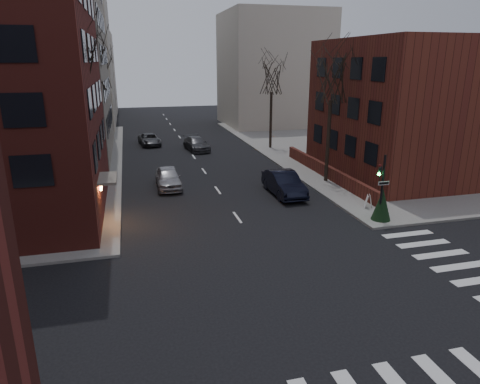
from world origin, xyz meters
The scene contains 21 objects.
ground centered at (0.00, 0.00, 0.00)m, with size 160.00×160.00×0.00m, color black.
sidewalk_far_right centered at (29.00, 30.00, 0.07)m, with size 44.00×44.00×0.15m, color gray.
building_right_brick centered at (16.50, 19.00, 5.50)m, with size 12.00×14.00×11.00m, color #5A241A.
low_wall_right centered at (9.30, 19.00, 0.65)m, with size 0.35×16.00×1.00m, color #5A241A.
building_distant_la centered at (-15.00, 55.00, 9.00)m, with size 14.00×16.00×18.00m, color #B9AD9C.
building_distant_ra centered at (15.00, 50.00, 8.00)m, with size 14.00×14.00×16.00m, color #B9AD9C.
building_distant_lb centered at (-13.00, 72.00, 7.00)m, with size 10.00×12.00×14.00m, color #B9AD9C.
traffic_signal centered at (7.94, 8.99, 1.91)m, with size 0.76×0.44×4.00m.
tree_left_a centered at (-8.80, 14.00, 8.47)m, with size 4.18×4.18×10.26m.
tree_left_b centered at (-8.80, 26.00, 8.91)m, with size 4.40×4.40×10.80m.
tree_left_c centered at (-8.80, 40.00, 8.03)m, with size 3.96×3.96×9.72m.
tree_right_a centered at (8.80, 18.00, 8.03)m, with size 3.96×3.96×9.72m.
tree_right_b centered at (8.80, 32.00, 7.59)m, with size 3.74×3.74×9.18m.
streetlamp_near centered at (-8.20, 22.00, 4.24)m, with size 0.36×0.36×6.28m.
streetlamp_far centered at (-8.20, 42.00, 4.24)m, with size 0.36×0.36×6.28m.
parked_sedan centered at (4.40, 15.70, 0.85)m, with size 1.80×5.17×1.71m, color black.
car_lane_silver centered at (-3.50, 19.65, 0.78)m, with size 1.85×4.60×1.57m, color #9F9EA4.
car_lane_gray centered at (0.80, 33.16, 0.71)m, with size 2.00×4.92×1.43m, color #3E3F43.
car_lane_far centered at (-3.95, 37.48, 0.64)m, with size 2.14×4.63×1.29m, color #3C3C41.
sandwich_board centered at (8.62, 11.28, 0.57)m, with size 0.38×0.53×0.85m, color silver.
evergreen_shrub centered at (8.18, 9.10, 1.11)m, with size 1.15×1.15×1.91m, color black.
Camera 1 is at (-6.08, -12.13, 9.34)m, focal length 32.00 mm.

